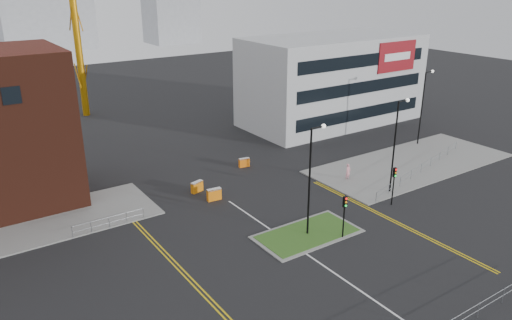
{
  "coord_description": "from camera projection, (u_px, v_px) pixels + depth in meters",
  "views": [
    {
      "loc": [
        -21.6,
        -19.38,
        19.9
      ],
      "look_at": [
        0.76,
        13.63,
        5.0
      ],
      "focal_mm": 35.0,
      "sensor_mm": 36.0,
      "label": 1
    }
  ],
  "objects": [
    {
      "name": "traffic_light_island",
      "position": [
        345.0,
        209.0,
        39.19
      ],
      "size": [
        0.28,
        0.33,
        3.65
      ],
      "color": "black",
      "rests_on": "ground"
    },
    {
      "name": "yellow_left_b",
      "position": [
        177.0,
        263.0,
        36.53
      ],
      "size": [
        0.12,
        24.0,
        0.01
      ],
      "primitive_type": "cube",
      "color": "gold",
      "rests_on": "ground"
    },
    {
      "name": "pavement_right",
      "position": [
        411.0,
        163.0,
        55.74
      ],
      "size": [
        24.0,
        10.0,
        0.12
      ],
      "primitive_type": "cube",
      "color": "slate",
      "rests_on": "ground"
    },
    {
      "name": "yellow_right_b",
      "position": [
        392.0,
        219.0,
        43.15
      ],
      "size": [
        0.12,
        20.0,
        0.01
      ],
      "primitive_type": "cube",
      "color": "gold",
      "rests_on": "ground"
    },
    {
      "name": "grass_island",
      "position": [
        307.0,
        234.0,
        40.58
      ],
      "size": [
        8.0,
        4.0,
        0.12
      ],
      "primitive_type": "cube",
      "color": "#27501A",
      "rests_on": "ground"
    },
    {
      "name": "island_kerb",
      "position": [
        307.0,
        234.0,
        40.59
      ],
      "size": [
        8.6,
        4.6,
        0.08
      ],
      "primitive_type": "cube",
      "color": "slate",
      "rests_on": "ground"
    },
    {
      "name": "barrier_left",
      "position": [
        214.0,
        194.0,
        46.58
      ],
      "size": [
        1.4,
        0.58,
        1.14
      ],
      "color": "orange",
      "rests_on": "ground"
    },
    {
      "name": "barrier_mid",
      "position": [
        197.0,
        186.0,
        48.34
      ],
      "size": [
        1.35,
        0.76,
        1.08
      ],
      "color": "orange",
      "rests_on": "ground"
    },
    {
      "name": "barrier_right",
      "position": [
        244.0,
        162.0,
        54.68
      ],
      "size": [
        1.23,
        0.59,
        0.99
      ],
      "color": "orange",
      "rests_on": "ground"
    },
    {
      "name": "railing_left",
      "position": [
        109.0,
        221.0,
        41.27
      ],
      "size": [
        6.05,
        0.05,
        1.1
      ],
      "color": "gray",
      "rests_on": "ground"
    },
    {
      "name": "streetlamp_right_near",
      "position": [
        397.0,
        139.0,
        46.68
      ],
      "size": [
        1.46,
        0.36,
        9.18
      ],
      "color": "black",
      "rests_on": "ground"
    },
    {
      "name": "streetlamp_right_far",
      "position": [
        424.0,
        102.0,
        60.24
      ],
      "size": [
        1.46,
        0.36,
        9.18
      ],
      "color": "black",
      "rests_on": "ground"
    },
    {
      "name": "skyline_b",
      "position": [
        46.0,
        20.0,
        136.62
      ],
      "size": [
        24.0,
        12.0,
        16.0
      ],
      "primitive_type": "cube",
      "color": "gray",
      "rests_on": "ground"
    },
    {
      "name": "ground",
      "position": [
        361.0,
        291.0,
        33.35
      ],
      "size": [
        200.0,
        200.0,
        0.0
      ],
      "primitive_type": "plane",
      "color": "black",
      "rests_on": "ground"
    },
    {
      "name": "office_block",
      "position": [
        332.0,
        80.0,
        69.71
      ],
      "size": [
        25.0,
        12.2,
        12.0
      ],
      "color": "#B0B2B5",
      "rests_on": "ground"
    },
    {
      "name": "railing_right",
      "position": [
        421.0,
        167.0,
        52.76
      ],
      "size": [
        19.05,
        5.05,
        1.1
      ],
      "color": "gray",
      "rests_on": "ground"
    },
    {
      "name": "streetlamp_island",
      "position": [
        312.0,
        172.0,
        38.82
      ],
      "size": [
        1.46,
        0.36,
        9.18
      ],
      "color": "black",
      "rests_on": "ground"
    },
    {
      "name": "pedestrian",
      "position": [
        348.0,
        172.0,
        51.0
      ],
      "size": [
        0.7,
        0.51,
        1.78
      ],
      "primitive_type": "imported",
      "rotation": [
        0.0,
        0.0,
        0.14
      ],
      "color": "pink",
      "rests_on": "ground"
    },
    {
      "name": "yellow_right_a",
      "position": [
        389.0,
        220.0,
        42.99
      ],
      "size": [
        0.12,
        20.0,
        0.01
      ],
      "primitive_type": "cube",
      "color": "gold",
      "rests_on": "ground"
    },
    {
      "name": "traffic_light_right",
      "position": [
        394.0,
        179.0,
        44.94
      ],
      "size": [
        0.28,
        0.33,
        3.65
      ],
      "color": "black",
      "rests_on": "ground"
    },
    {
      "name": "centre_line",
      "position": [
        340.0,
        277.0,
        34.9
      ],
      "size": [
        0.15,
        30.0,
        0.01
      ],
      "primitive_type": "cube",
      "color": "silver",
      "rests_on": "ground"
    },
    {
      "name": "yellow_left_a",
      "position": [
        173.0,
        265.0,
        36.37
      ],
      "size": [
        0.12,
        24.0,
        0.01
      ],
      "primitive_type": "cube",
      "color": "gold",
      "rests_on": "ground"
    }
  ]
}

